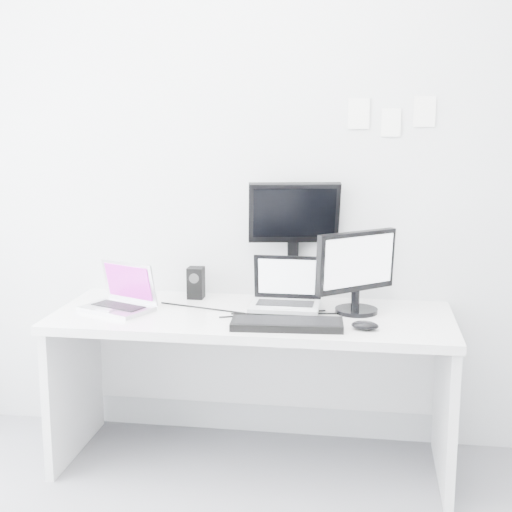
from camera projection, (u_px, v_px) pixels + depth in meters
name	position (u px, v px, depth m)	size (l,w,h in m)	color
back_wall	(263.00, 171.00, 3.54)	(3.60, 3.60, 0.00)	#B9BCBE
desk	(252.00, 390.00, 3.38)	(1.80, 0.70, 0.73)	white
macbook	(116.00, 286.00, 3.34)	(0.31, 0.23, 0.23)	#B3B3B8
speaker	(196.00, 283.00, 3.58)	(0.08, 0.08, 0.15)	black
dell_laptop	(285.00, 286.00, 3.29)	(0.31, 0.24, 0.26)	#B9BCC1
rear_monitor	(293.00, 239.00, 3.53)	(0.43, 0.16, 0.59)	black
samsung_monitor	(357.00, 271.00, 3.29)	(0.42, 0.19, 0.39)	black
keyboard	(287.00, 324.00, 3.09)	(0.47, 0.17, 0.03)	black
mouse	(365.00, 325.00, 3.06)	(0.12, 0.07, 0.04)	black
wall_note_0	(359.00, 114.00, 3.41)	(0.10, 0.00, 0.14)	white
wall_note_1	(391.00, 122.00, 3.40)	(0.09, 0.00, 0.13)	white
wall_note_2	(425.00, 111.00, 3.37)	(0.10, 0.00, 0.14)	white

